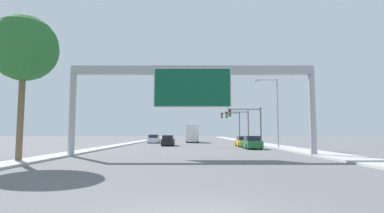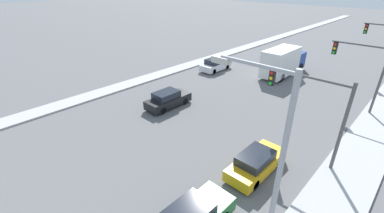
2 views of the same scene
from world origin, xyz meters
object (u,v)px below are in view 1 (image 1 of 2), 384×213
Objects in this scene: truck_box_primary at (192,134)px; street_lamp_right at (274,107)px; car_mid_left at (243,142)px; car_mid_center at (154,139)px; traffic_light_near_intersection at (249,119)px; traffic_light_mid_block at (240,121)px; sign_gantry at (192,84)px; car_mid_right at (251,143)px; car_far_left at (168,141)px; palm_tree_foreground at (24,49)px; traffic_light_far_intersection at (233,121)px.

truck_box_primary is 25.18m from street_lamp_right.
car_mid_center is (-14.00, 13.55, 0.05)m from car_mid_left.
traffic_light_near_intersection reaches higher than car_mid_center.
street_lamp_right is (1.14, -18.56, 1.01)m from traffic_light_mid_block.
car_mid_left is at bearing 119.88° from street_lamp_right.
truck_box_primary is at bearing 120.81° from traffic_light_near_intersection.
traffic_light_near_intersection is at bearing 66.99° from sign_gantry.
car_mid_left is 7.43m from street_lamp_right.
traffic_light_mid_block is at bearing 82.13° from car_mid_left.
truck_box_primary is at bearing 106.63° from car_mid_right.
car_mid_center is 0.73× the size of traffic_light_mid_block.
traffic_light_mid_block is (15.85, -0.19, 3.32)m from car_mid_center.
car_far_left is at bearing 142.39° from car_mid_right.
car_mid_center is 36.50m from palm_tree_foreground.
car_far_left is at bearing 150.85° from street_lamp_right.
car_mid_center is 0.68× the size of traffic_light_far_intersection.
sign_gantry is at bearing -102.58° from traffic_light_far_intersection.
traffic_light_far_intersection is (8.94, 40.09, -1.60)m from sign_gantry.
traffic_light_far_intersection is 28.59m from street_lamp_right.
car_mid_right is 0.50× the size of palm_tree_foreground.
traffic_light_far_intersection is at bearing 85.24° from car_mid_left.
sign_gantry is 41.11m from traffic_light_far_intersection.
traffic_light_near_intersection is at bearing 80.48° from car_mid_right.
palm_tree_foreground is (-20.03, -45.46, 3.11)m from traffic_light_far_intersection.
car_mid_center is 0.91× the size of car_mid_right.
traffic_light_near_intersection is (8.53, -14.31, 2.23)m from truck_box_primary.
traffic_light_mid_block is 0.70× the size of street_lamp_right.
truck_box_primary is at bearing -147.53° from traffic_light_far_intersection.
sign_gantry is 4.70× the size of car_far_left.
traffic_light_near_intersection is at bearing -33.26° from car_mid_center.
street_lamp_right is at bearing -47.82° from car_mid_center.
car_mid_right is at bearing -93.82° from traffic_light_far_intersection.
truck_box_primary is (7.00, 4.12, 0.97)m from car_mid_center.
car_mid_center is 8.18m from truck_box_primary.
palm_tree_foreground is (-19.93, -35.46, 3.37)m from traffic_light_mid_block.
sign_gantry is 20.05m from car_far_left.
car_mid_left is 0.52× the size of street_lamp_right.
traffic_light_far_intersection is 49.78m from palm_tree_foreground.
car_mid_left is at bearing -97.87° from traffic_light_mid_block.
traffic_light_mid_block is at bearing 41.80° from car_far_left.
street_lamp_right is at bearing 10.75° from car_mid_right.
palm_tree_foreground is at bearing -154.13° from sign_gantry.
street_lamp_right is at bearing -29.15° from car_far_left.
car_mid_center reaches higher than car_far_left.
truck_box_primary is 1.36× the size of traffic_light_near_intersection.
traffic_light_far_intersection is at bearing 88.82° from traffic_light_near_intersection.
traffic_light_far_intersection reaches higher than traffic_light_mid_block.
traffic_light_mid_block is 18.62m from street_lamp_right.
traffic_light_mid_block is (8.85, -4.31, 2.35)m from truck_box_primary.
traffic_light_near_intersection is 0.59× the size of palm_tree_foreground.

